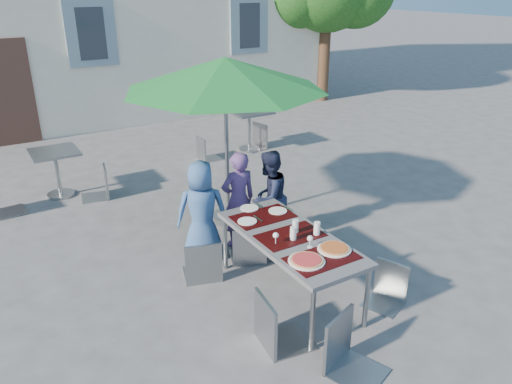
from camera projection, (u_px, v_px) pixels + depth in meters
ground at (280, 283)px, 5.84m from camera, size 90.00×90.00×0.00m
dining_table at (290, 240)px, 5.36m from camera, size 0.80×1.85×0.76m
pizza_near_left at (307, 260)px, 4.84m from camera, size 0.36×0.36×0.03m
pizza_near_right at (334, 248)px, 5.05m from camera, size 0.34×0.34×0.03m
glassware at (300, 231)px, 5.28m from camera, size 0.56×0.41×0.15m
place_settings at (258, 213)px, 5.84m from camera, size 0.71×0.51×0.01m
child_0 at (202, 211)px, 6.14m from camera, size 0.74×0.62×1.30m
child_1 at (238, 200)px, 6.47m from camera, size 0.49×0.34×1.30m
child_2 at (269, 197)px, 6.57m from camera, size 0.71×0.57×1.28m
chair_0 at (201, 237)px, 5.71m from camera, size 0.54×0.54×0.97m
chair_1 at (248, 222)px, 6.08m from camera, size 0.55×0.55×0.96m
chair_2 at (283, 220)px, 6.22m from camera, size 0.50×0.50×0.88m
chair_3 at (276, 291)px, 4.62m from camera, size 0.53×0.52×1.04m
chair_4 at (391, 262)px, 5.33m from camera, size 0.50×0.49×0.86m
chair_5 at (351, 314)px, 4.33m from camera, size 0.58×0.58×1.02m
patio_umbrella at (225, 75)px, 6.54m from camera, size 2.75×2.75×2.36m
cafe_table_0 at (56, 165)px, 8.02m from camera, size 0.72×0.72×0.77m
bg_chair_r_0 at (97, 164)px, 7.97m from camera, size 0.50×0.50×0.96m
cafe_table_1 at (249, 122)px, 10.21m from camera, size 0.78×0.78×0.84m
bg_chair_l_1 at (205, 135)px, 9.68m from camera, size 0.40×0.39×0.88m
bg_chair_r_1 at (257, 122)px, 10.33m from camera, size 0.52×0.51×0.98m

